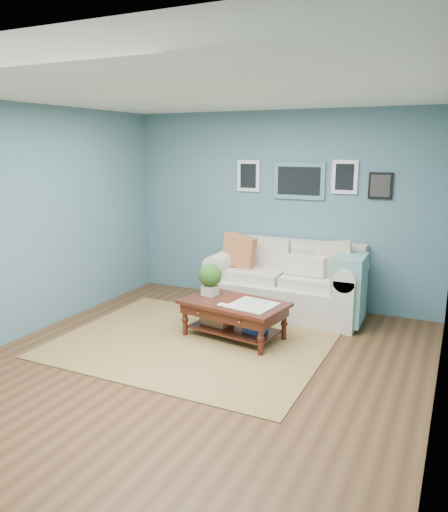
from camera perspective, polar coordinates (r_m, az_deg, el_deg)
The scene contains 4 objects.
room_shell at distance 4.89m, azimuth -2.99°, elevation 2.38°, with size 5.00×5.02×2.70m.
area_rug at distance 5.84m, azimuth -3.62°, elevation -9.81°, with size 2.97×2.38×0.01m, color brown.
loveseat at distance 6.74m, azimuth 7.82°, elevation -3.00°, with size 2.07×0.94×1.06m.
coffee_table at distance 5.88m, azimuth 0.67°, elevation -5.81°, with size 1.29×0.87×0.84m.
Camera 1 is at (2.32, -4.17, 2.21)m, focal length 35.00 mm.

